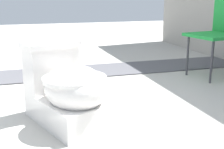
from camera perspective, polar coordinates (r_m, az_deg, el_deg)
The scene contains 4 objects.
ground_plane at distance 2.17m, azimuth -15.60°, elevation -8.12°, with size 14.00×14.00×0.00m, color #A8A59E.
gravel_strip at distance 3.34m, azimuth -7.77°, elevation 0.38°, with size 0.56×8.00×0.01m, color #4C4C51.
toilet at distance 2.01m, azimuth -8.16°, elevation -2.85°, with size 0.72×0.56×0.52m.
folding_chair_left at distance 3.29m, azimuth 19.53°, elevation 8.43°, with size 0.50×0.50×0.83m.
Camera 1 is at (2.01, -0.02, 0.81)m, focal length 50.00 mm.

